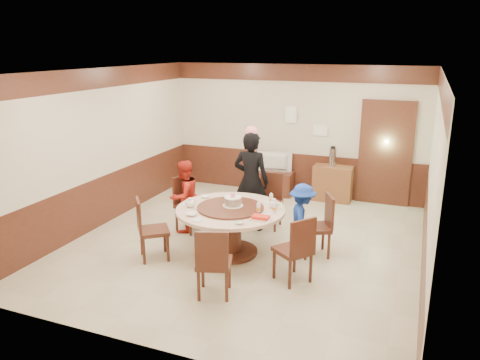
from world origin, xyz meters
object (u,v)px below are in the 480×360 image
at_px(side_cabinet, 333,183).
at_px(thermos, 333,157).
at_px(person_red, 184,196).
at_px(tv_stand, 274,183).
at_px(shrimp_platter, 261,218).
at_px(banquet_table, 231,222).
at_px(person_blue, 302,219).
at_px(television, 274,162).
at_px(person_standing, 251,181).
at_px(birthday_cake, 233,201).

distance_m(side_cabinet, thermos, 0.57).
distance_m(person_red, thermos, 3.38).
bearing_deg(tv_stand, shrimp_platter, -75.48).
bearing_deg(tv_stand, thermos, 1.36).
bearing_deg(shrimp_platter, banquet_table, 153.87).
xyz_separation_m(shrimp_platter, side_cabinet, (0.39, 3.52, -0.40)).
bearing_deg(person_red, person_blue, 103.80).
xyz_separation_m(banquet_table, shrimp_platter, (0.60, -0.29, 0.24)).
xyz_separation_m(television, side_cabinet, (1.29, 0.03, -0.34)).
distance_m(shrimp_platter, side_cabinet, 3.56).
bearing_deg(person_red, side_cabinet, 159.64).
relative_size(person_blue, television, 1.49).
bearing_deg(person_blue, person_red, 61.97).
bearing_deg(side_cabinet, shrimp_platter, -96.26).
height_order(banquet_table, person_blue, person_blue).
distance_m(person_standing, person_blue, 1.35).
bearing_deg(person_red, tv_stand, -179.14).
relative_size(banquet_table, person_red, 1.32).
xyz_separation_m(tv_stand, thermos, (1.26, 0.03, 0.69)).
relative_size(banquet_table, television, 2.22).
height_order(person_red, thermos, person_red).
xyz_separation_m(person_blue, television, (-1.34, 2.78, 0.15)).
xyz_separation_m(person_red, tv_stand, (0.80, 2.63, -0.39)).
bearing_deg(birthday_cake, tv_stand, 95.94).
xyz_separation_m(person_standing, side_cabinet, (1.06, 2.11, -0.51)).
relative_size(tv_stand, side_cabinet, 1.06).
height_order(person_red, shrimp_platter, person_red).
relative_size(birthday_cake, shrimp_platter, 1.07).
bearing_deg(shrimp_platter, tv_stand, 104.52).
height_order(person_standing, person_red, person_standing).
relative_size(banquet_table, person_standing, 0.96).
xyz_separation_m(person_blue, thermos, (-0.08, 2.81, 0.37)).
height_order(person_standing, thermos, person_standing).
relative_size(tv_stand, thermos, 2.24).
distance_m(person_red, shrimp_platter, 1.92).
bearing_deg(person_standing, shrimp_platter, 116.02).
distance_m(person_standing, shrimp_platter, 1.57).
height_order(person_red, television, person_red).
bearing_deg(banquet_table, shrimp_platter, -26.13).
distance_m(person_standing, side_cabinet, 2.41).
xyz_separation_m(person_standing, thermos, (1.03, 2.11, 0.06)).
relative_size(person_standing, television, 2.32).
bearing_deg(banquet_table, person_standing, 93.89).
bearing_deg(person_blue, person_standing, 33.59).
height_order(birthday_cake, thermos, thermos).
xyz_separation_m(person_standing, birthday_cake, (0.10, -1.07, -0.03)).
distance_m(tv_stand, thermos, 1.44).
height_order(person_blue, shrimp_platter, person_blue).
distance_m(person_red, television, 2.75).
xyz_separation_m(birthday_cake, tv_stand, (-0.33, 3.15, -0.60)).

